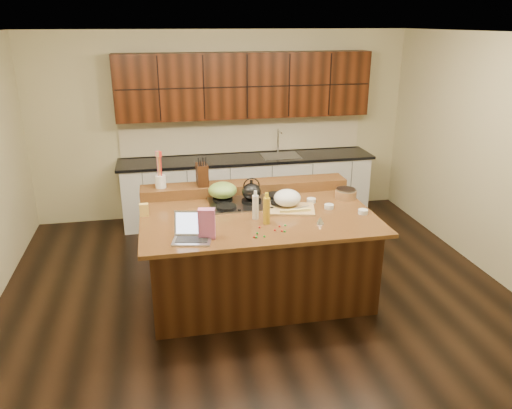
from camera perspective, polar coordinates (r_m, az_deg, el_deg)
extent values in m
cube|color=black|center=(5.60, 0.10, -9.87)|extent=(5.50, 5.00, 0.01)
cube|color=silver|center=(4.84, 0.12, 19.06)|extent=(5.50, 5.00, 0.01)
cube|color=#BEB485|center=(7.46, -3.79, 8.97)|extent=(5.50, 0.01, 2.70)
cube|color=#BEB485|center=(2.84, 10.45, -10.94)|extent=(5.50, 0.01, 2.70)
cube|color=#BEB485|center=(6.21, 25.98, 4.63)|extent=(0.01, 5.00, 2.70)
cube|color=black|center=(5.39, 0.11, -5.77)|extent=(2.22, 1.42, 0.88)
cube|color=black|center=(5.21, 0.11, -1.22)|extent=(2.40, 1.60, 0.04)
cube|color=black|center=(5.83, -1.27, 1.99)|extent=(2.40, 0.30, 0.12)
cube|color=gray|center=(5.47, -0.52, 0.15)|extent=(0.92, 0.52, 0.02)
cylinder|color=black|center=(5.54, -3.82, 0.61)|extent=(0.22, 0.22, 0.03)
cylinder|color=black|center=(5.64, 2.22, 1.02)|extent=(0.22, 0.22, 0.03)
cylinder|color=black|center=(5.30, -3.44, -0.31)|extent=(0.22, 0.22, 0.03)
cylinder|color=black|center=(5.41, 2.87, 0.13)|extent=(0.22, 0.22, 0.03)
cylinder|color=black|center=(5.46, -0.52, 0.37)|extent=(0.22, 0.22, 0.03)
cube|color=silver|center=(7.42, -0.97, 1.74)|extent=(3.60, 0.62, 0.90)
cube|color=black|center=(7.28, -1.00, 5.25)|extent=(3.70, 0.66, 0.04)
cube|color=gray|center=(7.38, 2.84, 5.55)|extent=(0.55, 0.42, 0.01)
cylinder|color=gray|center=(7.51, 2.53, 7.26)|extent=(0.02, 0.02, 0.36)
cube|color=black|center=(7.23, -1.27, 13.46)|extent=(3.60, 0.34, 0.90)
cube|color=#BEB485|center=(7.51, -1.44, 7.91)|extent=(3.60, 0.03, 0.50)
ellipsoid|color=black|center=(5.43, -0.52, 1.48)|extent=(0.24, 0.24, 0.19)
ellipsoid|color=olive|center=(5.51, -3.85, 1.64)|extent=(0.33, 0.33, 0.17)
cube|color=#B7B7BC|center=(4.59, -7.32, -4.09)|extent=(0.39, 0.31, 0.02)
cube|color=black|center=(4.58, -7.33, -3.97)|extent=(0.32, 0.20, 0.00)
cube|color=#B7B7BC|center=(4.65, -7.20, -2.11)|extent=(0.36, 0.14, 0.22)
cube|color=silver|center=(4.64, -7.21, -2.14)|extent=(0.32, 0.12, 0.19)
cylinder|color=gold|center=(4.89, 1.22, -0.71)|extent=(0.07, 0.07, 0.27)
cylinder|color=silver|center=(5.01, -0.07, -0.32)|extent=(0.06, 0.06, 0.25)
cube|color=tan|center=(5.30, 3.97, -0.52)|extent=(0.57, 0.47, 0.02)
ellipsoid|color=white|center=(5.32, 3.60, 0.76)|extent=(0.29, 0.29, 0.18)
cube|color=#EDD872|center=(5.16, 3.34, -0.78)|extent=(0.11, 0.03, 0.03)
cube|color=#EDD872|center=(5.19, 4.51, -0.69)|extent=(0.11, 0.03, 0.03)
cube|color=#EDD872|center=(5.22, 5.66, -0.60)|extent=(0.11, 0.03, 0.03)
cylinder|color=gray|center=(5.30, 5.16, -0.33)|extent=(0.19, 0.08, 0.01)
cylinder|color=white|center=(5.30, 12.13, -0.80)|extent=(0.13, 0.13, 0.04)
cylinder|color=white|center=(5.38, 8.34, -0.22)|extent=(0.12, 0.12, 0.04)
cylinder|color=white|center=(5.54, 6.33, 0.47)|extent=(0.11, 0.11, 0.04)
cylinder|color=#996B3F|center=(5.72, 10.22, 1.16)|extent=(0.30, 0.30, 0.09)
cone|color=silver|center=(4.97, 7.34, -1.80)|extent=(0.10, 0.10, 0.07)
cube|color=#C45C92|center=(4.59, -5.65, -2.18)|extent=(0.17, 0.11, 0.28)
cylinder|color=white|center=(4.74, -6.88, -3.25)|extent=(0.23, 0.23, 0.01)
cube|color=#E3B750|center=(5.24, -12.67, -0.59)|extent=(0.09, 0.07, 0.13)
cylinder|color=white|center=(5.70, -10.85, 2.59)|extent=(0.13, 0.13, 0.14)
cube|color=black|center=(5.71, -6.17, 3.41)|extent=(0.13, 0.21, 0.25)
ellipsoid|color=red|center=(4.86, 2.71, -2.50)|extent=(0.02, 0.02, 0.02)
ellipsoid|color=#198C26|center=(4.74, 3.30, -3.08)|extent=(0.02, 0.02, 0.02)
ellipsoid|color=red|center=(4.77, 2.18, -2.94)|extent=(0.02, 0.02, 0.02)
ellipsoid|color=#198C26|center=(4.61, 0.06, -3.74)|extent=(0.02, 0.02, 0.02)
ellipsoid|color=red|center=(4.62, -0.20, -3.72)|extent=(0.02, 0.02, 0.02)
ellipsoid|color=#198C26|center=(4.70, 0.15, -3.28)|extent=(0.02, 0.02, 0.02)
ellipsoid|color=red|center=(4.75, 2.98, -3.02)|extent=(0.02, 0.02, 0.02)
ellipsoid|color=#198C26|center=(4.88, 3.36, -2.38)|extent=(0.02, 0.02, 0.02)
ellipsoid|color=red|center=(4.83, 0.41, -2.61)|extent=(0.02, 0.02, 0.02)
ellipsoid|color=#198C26|center=(4.63, 0.96, -3.66)|extent=(0.02, 0.02, 0.02)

